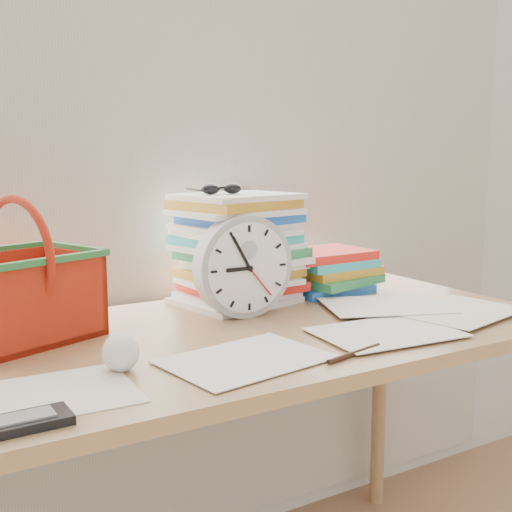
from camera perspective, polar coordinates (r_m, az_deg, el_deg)
curtain at (r=1.70m, az=-7.19°, el=14.88°), size 2.40×0.01×2.50m
desk at (r=1.43m, az=-0.46°, el=-9.28°), size 1.40×0.70×0.75m
paper_stack at (r=1.62m, az=-1.46°, el=0.67°), size 0.36×0.32×0.28m
clock at (r=1.48m, az=-1.14°, el=-0.92°), size 0.24×0.05×0.24m
sunglasses at (r=1.58m, az=-3.07°, el=5.99°), size 0.12×0.11×0.03m
book_stack at (r=1.77m, az=6.56°, el=-1.32°), size 0.30×0.25×0.12m
basket at (r=1.37m, az=-20.45°, el=-1.22°), size 0.35×0.31×0.29m
crumpled_ball at (r=1.15m, az=-11.96°, el=-8.34°), size 0.07×0.07×0.07m
pen at (r=1.23m, az=8.75°, el=-8.55°), size 0.15×0.04×0.01m
calculator at (r=0.97m, az=-20.20°, el=-13.76°), size 0.14×0.07×0.01m
scattered_papers at (r=1.41m, az=-0.46°, el=-6.16°), size 1.26×0.42×0.02m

